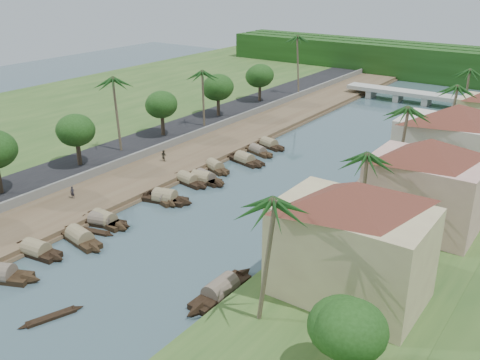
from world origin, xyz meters
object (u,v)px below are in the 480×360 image
Objects in this scene: sampan_1 at (36,251)px; building_near at (352,239)px; person_near at (72,192)px; bridge at (413,95)px.

building_near is at bearing 10.86° from sampan_1.
person_near is (-6.68, 9.96, 1.15)m from sampan_1.
building_near is 1.96× the size of sampan_1.
building_near is 35.99m from person_near.
sampan_1 is at bearing -77.96° from person_near.
person_near reaches higher than sampan_1.
bridge is 3.69× the size of sampan_1.
building_near is at bearing -75.61° from bridge.
bridge reaches higher than person_near.
person_near is (-35.66, 0.22, -4.82)m from building_near.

